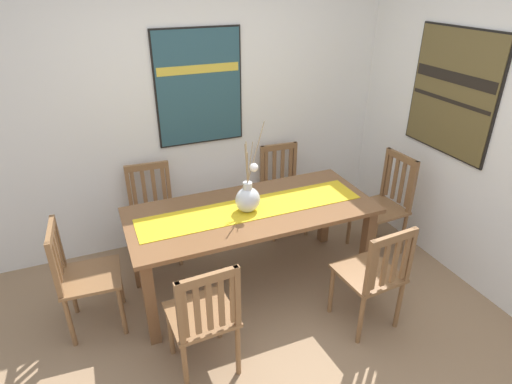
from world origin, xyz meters
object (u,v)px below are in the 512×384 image
chair_5 (374,274)px  painting_on_back_wall (199,88)px  chair_3 (283,187)px  painting_on_side_wall (453,93)px  chair_0 (385,203)px  chair_1 (204,316)px  chair_2 (153,211)px  centerpiece_vase (248,197)px  chair_4 (82,275)px  dining_table (252,220)px

chair_5 → painting_on_back_wall: bearing=112.8°
chair_3 → chair_5: (-0.01, -1.54, 0.00)m
painting_on_back_wall → painting_on_side_wall: (1.85, -1.13, 0.04)m
painting_on_side_wall → chair_0: bearing=154.0°
chair_0 → chair_5: size_ratio=1.07×
chair_1 → chair_2: size_ratio=1.01×
centerpiece_vase → chair_4: bearing=178.4°
chair_4 → chair_5: same height
chair_4 → chair_3: bearing=20.5°
chair_2 → painting_on_side_wall: (2.43, -0.89, 1.07)m
centerpiece_vase → chair_0: (1.41, 0.06, -0.38)m
chair_4 → painting_on_back_wall: 1.87m
chair_3 → painting_on_side_wall: painting_on_side_wall is taller
chair_5 → dining_table: bearing=128.6°
chair_3 → chair_5: 1.54m
chair_1 → chair_5: (1.27, -0.06, -0.01)m
painting_on_back_wall → painting_on_side_wall: size_ratio=1.01×
chair_1 → painting_on_back_wall: painting_on_back_wall is taller
chair_3 → chair_4: bearing=-159.5°
chair_0 → centerpiece_vase: bearing=-177.6°
chair_4 → chair_2: bearing=48.6°
chair_0 → chair_5: bearing=-131.4°
centerpiece_vase → chair_4: size_ratio=0.79×
chair_1 → painting_on_back_wall: 2.08m
chair_4 → chair_5: (1.97, -0.81, -0.00)m
centerpiece_vase → chair_0: bearing=2.4°
chair_2 → painting_on_back_wall: (0.57, 0.24, 1.03)m
chair_1 → chair_3: chair_1 is taller
centerpiece_vase → chair_1: (-0.59, -0.72, -0.39)m
chair_1 → dining_table: bearing=49.7°
chair_0 → chair_3: chair_0 is taller
chair_2 → chair_4: (-0.65, -0.74, -0.00)m
chair_0 → painting_on_side_wall: painting_on_side_wall is taller
chair_2 → chair_3: 1.33m
chair_5 → painting_on_side_wall: painting_on_side_wall is taller
chair_1 → chair_5: bearing=-2.5°
chair_4 → chair_0: bearing=0.5°
chair_2 → dining_table: bearing=-47.5°
chair_3 → chair_2: bearing=-180.0°
chair_5 → painting_on_side_wall: 1.67m
chair_4 → chair_5: size_ratio=1.00×
chair_1 → chair_2: 1.49m
painting_on_side_wall → chair_3: bearing=140.9°
chair_0 → chair_1: size_ratio=1.06×
painting_on_side_wall → chair_2: bearing=159.8°
chair_0 → painting_on_back_wall: 2.03m
chair_2 → painting_on_side_wall: 2.80m
painting_on_back_wall → chair_5: bearing=-67.2°
chair_4 → painting_on_side_wall: (3.08, -0.16, 1.07)m
dining_table → chair_2: bearing=132.5°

